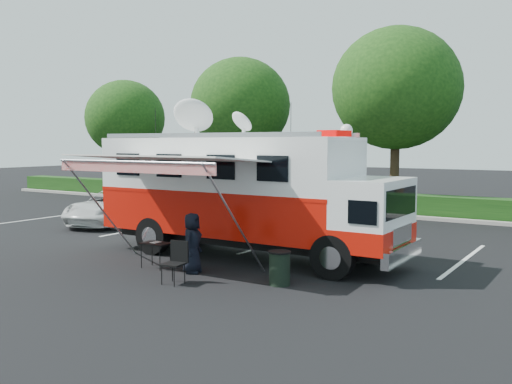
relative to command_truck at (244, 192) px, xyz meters
The scene contains 10 objects.
ground_plane 1.93m from the command_truck, ahead, with size 120.00×120.00×0.00m, color black.
back_border 13.32m from the command_truck, 84.58° to the left, with size 60.00×6.14×8.87m.
stall_lines 3.59m from the command_truck, 97.94° to the left, with size 24.12×5.50×0.01m.
command_truck is the anchor object (origin of this frame).
awning 2.97m from the command_truck, 107.41° to the right, with size 5.12×2.65×3.09m.
white_suv 9.07m from the command_truck, 160.98° to the left, with size 2.34×5.08×1.41m, color silver.
person 3.08m from the command_truck, 90.84° to the right, with size 0.76×0.50×1.56m, color black.
folding_table 3.06m from the command_truck, 116.17° to the right, with size 0.84×0.62×0.69m.
folding_chair 3.73m from the command_truck, 84.53° to the right, with size 0.55×0.57×1.02m.
trash_bin 3.74m from the command_truck, 42.30° to the right, with size 0.54×0.54×0.81m.
Camera 1 is at (9.11, -13.83, 3.39)m, focal length 40.00 mm.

